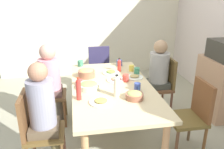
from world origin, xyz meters
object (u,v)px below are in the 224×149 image
dining_table (112,91)px  chair_4 (37,128)px  chair_2 (46,91)px  bowl_2 (89,86)px  cup_1 (131,68)px  cup_4 (80,83)px  chair_3 (163,83)px  person_4 (44,110)px  person_2 (51,77)px  cup_0 (80,63)px  plate_3 (116,80)px  cup_3 (119,63)px  cup_2 (137,87)px  plate_0 (111,72)px  cup_6 (126,78)px  plate_2 (135,77)px  person_3 (158,71)px  bowl_1 (134,95)px  bottle_2 (119,65)px  bottle_1 (116,86)px  chair_1 (100,69)px  cup_5 (137,71)px  side_cabinet (219,87)px  bowl_0 (86,73)px  chair_0 (193,113)px  plate_1 (101,101)px  bottle_0 (79,89)px

dining_table → chair_4: (0.46, -0.88, -0.14)m
chair_2 → bowl_2: 0.81m
cup_1 → cup_4: size_ratio=0.98×
chair_3 → person_4: (0.93, -1.66, 0.20)m
dining_table → chair_2: 1.00m
person_4 → cup_1: person_4 is taller
person_2 → cup_0: size_ratio=9.75×
plate_3 → cup_3: (-0.61, 0.17, 0.03)m
person_2 → cup_0: 0.59m
cup_0 → bowl_2: bearing=4.1°
dining_table → cup_2: (0.19, 0.27, 0.12)m
plate_0 → cup_6: bearing=22.1°
plate_2 → person_3: bearing=119.7°
bowl_1 → cup_3: bearing=176.5°
person_2 → cup_4: (0.38, 0.39, 0.05)m
bowl_2 → bottle_2: (-0.55, 0.49, 0.05)m
bowl_1 → bottle_1: 0.22m
dining_table → chair_1: 1.31m
person_2 → bowl_2: 0.71m
cup_5 → chair_3: bearing=105.6°
bottle_2 → cup_1: bearing=84.1°
plate_3 → cup_0: size_ratio=1.94×
cup_0 → cup_4: 0.78m
cup_1 → cup_5: (0.16, 0.04, 0.01)m
chair_3 → chair_4: size_ratio=1.00×
bowl_2 → cup_5: 0.80m
cup_2 → side_cabinet: 1.57m
plate_3 → side_cabinet: bearing=94.4°
chair_2 → cup_3: bearing=105.2°
plate_2 → cup_6: (0.11, -0.15, 0.03)m
chair_1 → plate_3: 1.17m
chair_3 → bowl_0: size_ratio=3.92×
cup_0 → side_cabinet: size_ratio=0.14×
chair_0 → plate_3: size_ratio=3.80×
bowl_0 → cup_2: size_ratio=2.05×
plate_2 → bottle_1: bearing=-34.3°
chair_4 → chair_0: bearing=90.0°
person_2 → person_3: bearing=90.0°
chair_2 → cup_0: size_ratio=7.36×
cup_3 → chair_0: bearing=26.8°
plate_1 → cup_6: 0.67m
plate_0 → plate_3: (0.29, 0.02, 0.00)m
dining_table → person_4: person_4 is taller
bottle_0 → plate_2: bearing=124.5°
plate_3 → cup_5: cup_5 is taller
bowl_0 → plate_0: bearing=104.2°
person_2 → cup_6: person_2 is taller
bowl_0 → cup_2: bowl_0 is taller
chair_0 → chair_1: (-1.77, -0.88, 0.00)m
person_3 → cup_1: 0.41m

